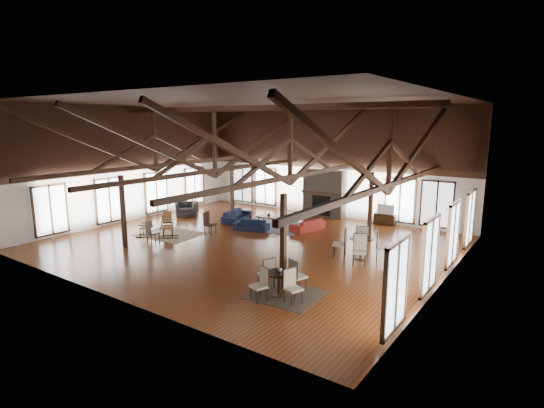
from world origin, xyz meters
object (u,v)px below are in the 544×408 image
Objects in this scene: sofa_orange at (308,225)px; armchair at (186,209)px; sofa_navy_front at (251,225)px; cafe_table_near at (279,279)px; tv_console at (385,219)px; coffee_table at (270,217)px; cafe_table_far at (361,244)px; sofa_navy_left at (237,216)px.

armchair is (-7.33, -1.04, 0.10)m from sofa_orange.
cafe_table_near is at bearing -60.17° from sofa_navy_front.
sofa_navy_front is 6.96m from tv_console.
cafe_table_far is at bearing -23.12° from coffee_table.
coffee_table is 5.35m from armchair.
sofa_navy_left is 1.73× the size of armchair.
tv_console reaches higher than sofa_navy_front.
sofa_orange is 7.40m from armchair.
sofa_navy_left is 10.07m from cafe_table_near.
armchair is at bearing 172.27° from cafe_table_far.
cafe_table_near is (5.53, -5.78, 0.25)m from sofa_navy_front.
coffee_table is 1.14× the size of armchair.
armchair is 1.07× the size of tv_console.
tv_console is (-0.65, 10.74, -0.23)m from cafe_table_near.
sofa_navy_front is at bearing -131.94° from sofa_navy_left.
cafe_table_far is (7.95, -2.10, 0.27)m from sofa_navy_left.
sofa_navy_front is 1.27m from coffee_table.
armchair is at bearing 149.32° from cafe_table_near.
coffee_table is at bearing 127.08° from cafe_table_near.
cafe_table_far reaches higher than coffee_table.
sofa_orange is at bearing 114.05° from cafe_table_near.
sofa_navy_front is at bearing -102.63° from coffee_table.
sofa_orange reaches higher than tv_console.
armchair is at bearing 160.33° from sofa_navy_front.
armchair is 0.53× the size of cafe_table_far.
armchair reaches higher than sofa_orange.
coffee_table is 1.22× the size of tv_console.
sofa_navy_left reaches higher than sofa_navy_front.
tv_console is at bearing -71.00° from sofa_navy_left.
cafe_table_far reaches higher than sofa_orange.
sofa_navy_left is 1.52× the size of coffee_table.
armchair is (-3.24, -0.58, 0.08)m from sofa_navy_left.
armchair is (-5.30, -0.73, -0.06)m from coffee_table.
sofa_navy_front is at bearing 133.74° from cafe_table_near.
armchair reaches higher than sofa_navy_left.
coffee_table is (0.23, 1.24, 0.19)m from sofa_navy_front.
cafe_table_far reaches higher than sofa_navy_left.
cafe_table_near reaches higher than armchair.
sofa_orange is 4.64m from cafe_table_far.
sofa_navy_left is 1.04× the size of cafe_table_near.
sofa_navy_front is 5.10m from armchair.
sofa_orange is 0.97× the size of cafe_table_near.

